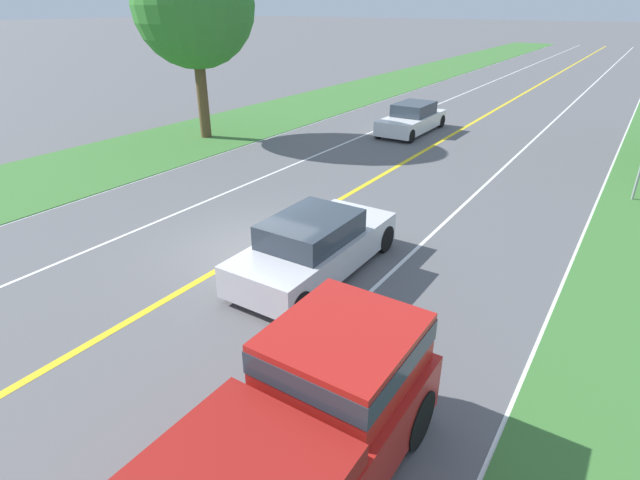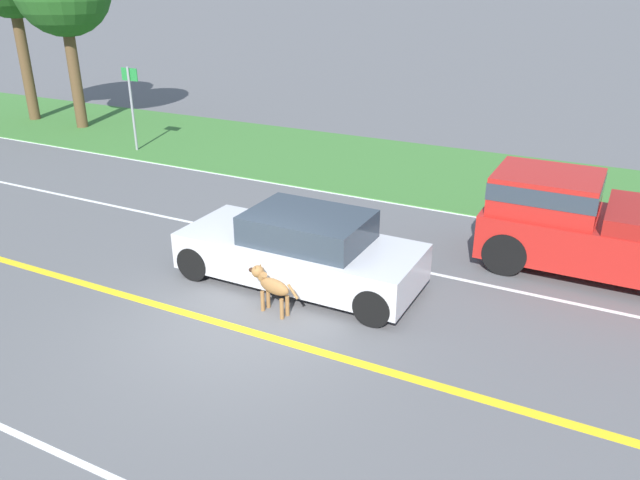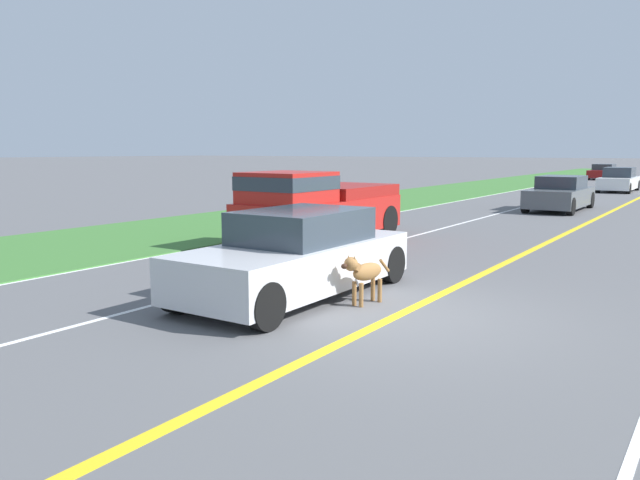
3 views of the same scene
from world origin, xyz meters
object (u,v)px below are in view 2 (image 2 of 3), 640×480
ego_car (301,250)px  pickup_truck (611,228)px  dog (271,285)px  street_sign (131,99)px

ego_car → pickup_truck: size_ratio=0.88×
dog → pickup_truck: pickup_truck is taller
dog → street_sign: (7.15, 9.61, 1.19)m
pickup_truck → street_sign: (2.84, 14.69, 0.74)m
ego_car → street_sign: bearing=58.2°
ego_car → pickup_truck: (3.06, -5.15, 0.30)m
ego_car → dog: bearing=-176.8°
pickup_truck → street_sign: size_ratio=1.92×
pickup_truck → street_sign: bearing=79.0°
street_sign → dog: bearing=-126.6°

